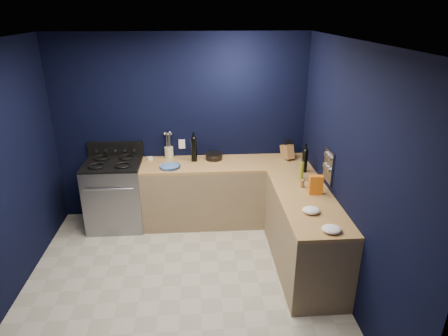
{
  "coord_description": "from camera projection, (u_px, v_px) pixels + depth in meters",
  "views": [
    {
      "loc": [
        0.24,
        -3.53,
        2.87
      ],
      "look_at": [
        0.55,
        1.0,
        1.0
      ],
      "focal_mm": 31.22,
      "sensor_mm": 36.0,
      "label": 1
    }
  ],
  "objects": [
    {
      "name": "backguard",
      "position": [
        116.0,
        149.0,
        5.47
      ],
      "size": [
        0.76,
        0.06,
        0.2
      ],
      "primitive_type": "cube",
      "color": "black",
      "rests_on": "gas_range"
    },
    {
      "name": "wine_bottle_back",
      "position": [
        194.0,
        150.0,
        5.35
      ],
      "size": [
        0.11,
        0.11,
        0.33
      ],
      "primitive_type": "cylinder",
      "rotation": [
        0.0,
        0.0,
        0.39
      ],
      "color": "black",
      "rests_on": "top_back"
    },
    {
      "name": "spice_jar_near",
      "position": [
        302.0,
        184.0,
        4.6
      ],
      "size": [
        0.06,
        0.06,
        0.1
      ],
      "primitive_type": "cylinder",
      "rotation": [
        0.0,
        0.0,
        -0.33
      ],
      "color": "olive",
      "rests_on": "top_right"
    },
    {
      "name": "cab_back",
      "position": [
        225.0,
        193.0,
        5.54
      ],
      "size": [
        2.3,
        0.63,
        0.86
      ],
      "primitive_type": "cube",
      "color": "#8B7250",
      "rests_on": "floor"
    },
    {
      "name": "towel_end",
      "position": [
        332.0,
        229.0,
        3.69
      ],
      "size": [
        0.21,
        0.19,
        0.06
      ],
      "primitive_type": "ellipsoid",
      "rotation": [
        0.0,
        0.0,
        -0.12
      ],
      "color": "white",
      "rests_on": "top_right"
    },
    {
      "name": "gas_range",
      "position": [
        116.0,
        195.0,
        5.41
      ],
      "size": [
        0.76,
        0.66,
        0.92
      ],
      "primitive_type": "cube",
      "color": "gray",
      "rests_on": "floor"
    },
    {
      "name": "ramekin",
      "position": [
        150.0,
        158.0,
        5.47
      ],
      "size": [
        0.1,
        0.1,
        0.03
      ],
      "primitive_type": "cylinder",
      "rotation": [
        0.0,
        0.0,
        0.24
      ],
      "color": "white",
      "rests_on": "top_back"
    },
    {
      "name": "top_back",
      "position": [
        225.0,
        164.0,
        5.37
      ],
      "size": [
        2.3,
        0.63,
        0.04
      ],
      "primitive_type": "cube",
      "color": "brown",
      "rests_on": "cab_back"
    },
    {
      "name": "top_right",
      "position": [
        307.0,
        200.0,
        4.36
      ],
      "size": [
        0.63,
        1.67,
        0.04
      ],
      "primitive_type": "cube",
      "color": "brown",
      "rests_on": "cab_right"
    },
    {
      "name": "plate_stack",
      "position": [
        170.0,
        167.0,
        5.18
      ],
      "size": [
        0.32,
        0.32,
        0.03
      ],
      "primitive_type": "cylinder",
      "rotation": [
        0.0,
        0.0,
        -0.28
      ],
      "color": "#3040AB",
      "rests_on": "top_back"
    },
    {
      "name": "wine_bottle_right",
      "position": [
        305.0,
        161.0,
        5.01
      ],
      "size": [
        0.08,
        0.08,
        0.29
      ],
      "primitive_type": "cylinder",
      "rotation": [
        0.0,
        0.0,
        -0.03
      ],
      "color": "black",
      "rests_on": "top_right"
    },
    {
      "name": "floor",
      "position": [
        181.0,
        287.0,
        4.34
      ],
      "size": [
        3.5,
        3.5,
        0.02
      ],
      "primitive_type": "cube",
      "color": "#AFAA9A",
      "rests_on": "ground"
    },
    {
      "name": "lemon_basket",
      "position": [
        214.0,
        156.0,
        5.46
      ],
      "size": [
        0.27,
        0.27,
        0.09
      ],
      "primitive_type": "cylinder",
      "rotation": [
        0.0,
        0.0,
        0.19
      ],
      "color": "black",
      "rests_on": "top_back"
    },
    {
      "name": "knife_block",
      "position": [
        287.0,
        152.0,
        5.46
      ],
      "size": [
        0.19,
        0.26,
        0.25
      ],
      "primitive_type": "cube",
      "rotation": [
        -0.31,
        0.0,
        0.35
      ],
      "color": "brown",
      "rests_on": "top_back"
    },
    {
      "name": "crouton_bag",
      "position": [
        316.0,
        185.0,
        4.42
      ],
      "size": [
        0.16,
        0.08,
        0.22
      ],
      "primitive_type": "cube",
      "rotation": [
        0.0,
        0.0,
        -0.07
      ],
      "color": "red",
      "rests_on": "top_right"
    },
    {
      "name": "ceiling",
      "position": [
        168.0,
        41.0,
        3.34
      ],
      "size": [
        3.5,
        3.5,
        0.02
      ],
      "primitive_type": "cube",
      "color": "silver",
      "rests_on": "ground"
    },
    {
      "name": "oil_bottle",
      "position": [
        301.0,
        171.0,
        4.78
      ],
      "size": [
        0.07,
        0.07,
        0.23
      ],
      "primitive_type": "cylinder",
      "rotation": [
        0.0,
        0.0,
        0.29
      ],
      "color": "olive",
      "rests_on": "top_right"
    },
    {
      "name": "spice_jar_far",
      "position": [
        311.0,
        182.0,
        4.66
      ],
      "size": [
        0.05,
        0.05,
        0.09
      ],
      "primitive_type": "cylinder",
      "rotation": [
        0.0,
        0.0,
        -0.19
      ],
      "color": "olive",
      "rests_on": "top_right"
    },
    {
      "name": "spice_panel",
      "position": [
        329.0,
        166.0,
        4.51
      ],
      "size": [
        0.02,
        0.28,
        0.38
      ],
      "primitive_type": "cube",
      "color": "gray",
      "rests_on": "wall_right"
    },
    {
      "name": "cooktop",
      "position": [
        112.0,
        163.0,
        5.23
      ],
      "size": [
        0.76,
        0.66,
        0.03
      ],
      "primitive_type": "cube",
      "color": "black",
      "rests_on": "gas_range"
    },
    {
      "name": "wall_right",
      "position": [
        349.0,
        175.0,
        3.95
      ],
      "size": [
        0.02,
        3.5,
        2.6
      ],
      "primitive_type": "cube",
      "color": "black",
      "rests_on": "ground"
    },
    {
      "name": "wall_front",
      "position": [
        161.0,
        306.0,
        2.22
      ],
      "size": [
        3.5,
        0.02,
        2.6
      ],
      "primitive_type": "cube",
      "color": "black",
      "rests_on": "ground"
    },
    {
      "name": "utensil_crock",
      "position": [
        169.0,
        152.0,
        5.51
      ],
      "size": [
        0.16,
        0.16,
        0.15
      ],
      "primitive_type": "cylinder",
      "rotation": [
        0.0,
        0.0,
        0.36
      ],
      "color": "beige",
      "rests_on": "top_back"
    },
    {
      "name": "wall_outlet",
      "position": [
        182.0,
        144.0,
        5.53
      ],
      "size": [
        0.09,
        0.02,
        0.13
      ],
      "primitive_type": "cube",
      "color": "white",
      "rests_on": "wall_back"
    },
    {
      "name": "wall_back",
      "position": [
        181.0,
        129.0,
        5.47
      ],
      "size": [
        3.5,
        0.02,
        2.6
      ],
      "primitive_type": "cube",
      "color": "black",
      "rests_on": "ground"
    },
    {
      "name": "towel_front",
      "position": [
        311.0,
        210.0,
        4.03
      ],
      "size": [
        0.21,
        0.18,
        0.06
      ],
      "primitive_type": "ellipsoid",
      "rotation": [
        0.0,
        0.0,
        0.15
      ],
      "color": "white",
      "rests_on": "top_right"
    },
    {
      "name": "cab_right",
      "position": [
        304.0,
        235.0,
        4.53
      ],
      "size": [
        0.63,
        1.67,
        0.86
      ],
      "primitive_type": "cube",
      "color": "#8B7250",
      "rests_on": "floor"
    },
    {
      "name": "oven_door",
      "position": [
        112.0,
        206.0,
        5.13
      ],
      "size": [
        0.59,
        0.02,
        0.42
      ],
      "primitive_type": "cube",
      "color": "black",
      "rests_on": "gas_range"
    }
  ]
}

